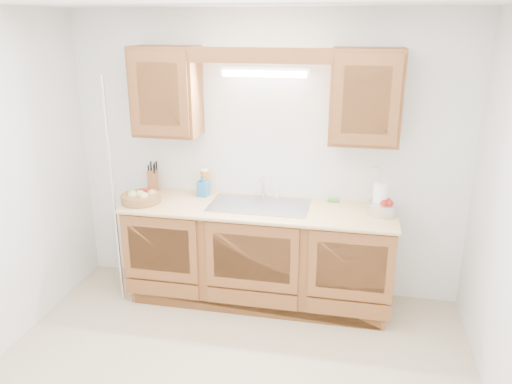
% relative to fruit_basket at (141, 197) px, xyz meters
% --- Properties ---
extents(room, '(3.52, 3.50, 2.50)m').
position_rel_fruit_basket_xyz_m(room, '(1.02, -1.09, 0.30)').
color(room, tan).
rests_on(room, ground).
extents(base_cabinets, '(2.20, 0.60, 0.86)m').
position_rel_fruit_basket_xyz_m(base_cabinets, '(1.02, 0.11, -0.51)').
color(base_cabinets, brown).
rests_on(base_cabinets, ground).
extents(countertop, '(2.30, 0.63, 0.04)m').
position_rel_fruit_basket_xyz_m(countertop, '(1.02, 0.10, -0.07)').
color(countertop, tan).
rests_on(countertop, base_cabinets).
extents(upper_cabinet_left, '(0.55, 0.33, 0.75)m').
position_rel_fruit_basket_xyz_m(upper_cabinet_left, '(0.19, 0.25, 0.88)').
color(upper_cabinet_left, brown).
rests_on(upper_cabinet_left, room).
extents(upper_cabinet_right, '(0.55, 0.33, 0.75)m').
position_rel_fruit_basket_xyz_m(upper_cabinet_right, '(1.85, 0.25, 0.88)').
color(upper_cabinet_right, brown).
rests_on(upper_cabinet_right, room).
extents(valance, '(2.20, 0.05, 0.12)m').
position_rel_fruit_basket_xyz_m(valance, '(1.02, 0.10, 1.19)').
color(valance, brown).
rests_on(valance, room).
extents(fluorescent_fixture, '(0.76, 0.08, 0.08)m').
position_rel_fruit_basket_xyz_m(fluorescent_fixture, '(1.02, 0.33, 1.05)').
color(fluorescent_fixture, white).
rests_on(fluorescent_fixture, room).
extents(sink, '(0.84, 0.46, 0.36)m').
position_rel_fruit_basket_xyz_m(sink, '(1.02, 0.12, -0.12)').
color(sink, '#9E9EA3').
rests_on(sink, countertop).
extents(wire_shelf_pole, '(0.03, 0.03, 2.00)m').
position_rel_fruit_basket_xyz_m(wire_shelf_pole, '(-0.18, -0.15, 0.05)').
color(wire_shelf_pole, silver).
rests_on(wire_shelf_pole, ground).
extents(outlet_plate, '(0.08, 0.01, 0.12)m').
position_rel_fruit_basket_xyz_m(outlet_plate, '(1.97, 0.40, 0.20)').
color(outlet_plate, white).
rests_on(outlet_plate, room).
extents(fruit_basket, '(0.43, 0.43, 0.11)m').
position_rel_fruit_basket_xyz_m(fruit_basket, '(0.00, 0.00, 0.00)').
color(fruit_basket, '#A57642').
rests_on(fruit_basket, countertop).
extents(knife_block, '(0.16, 0.19, 0.29)m').
position_rel_fruit_basket_xyz_m(knife_block, '(-0.01, 0.29, 0.06)').
color(knife_block, brown).
rests_on(knife_block, countertop).
extents(orange_canister, '(0.10, 0.10, 0.23)m').
position_rel_fruit_basket_xyz_m(orange_canister, '(0.48, 0.31, 0.07)').
color(orange_canister, orange).
rests_on(orange_canister, countertop).
extents(soap_bottle, '(0.11, 0.11, 0.20)m').
position_rel_fruit_basket_xyz_m(soap_bottle, '(0.48, 0.27, 0.06)').
color(soap_bottle, '#2572BC').
rests_on(soap_bottle, countertop).
extents(sponge, '(0.10, 0.06, 0.02)m').
position_rel_fruit_basket_xyz_m(sponge, '(1.64, 0.35, -0.04)').
color(sponge, '#CC333F').
rests_on(sponge, countertop).
extents(paper_towel, '(0.15, 0.15, 0.30)m').
position_rel_fruit_basket_xyz_m(paper_towel, '(2.02, 0.15, 0.08)').
color(paper_towel, silver).
rests_on(paper_towel, countertop).
extents(apple_bowl, '(0.33, 0.33, 0.13)m').
position_rel_fruit_basket_xyz_m(apple_bowl, '(2.06, 0.13, 0.01)').
color(apple_bowl, silver).
rests_on(apple_bowl, countertop).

